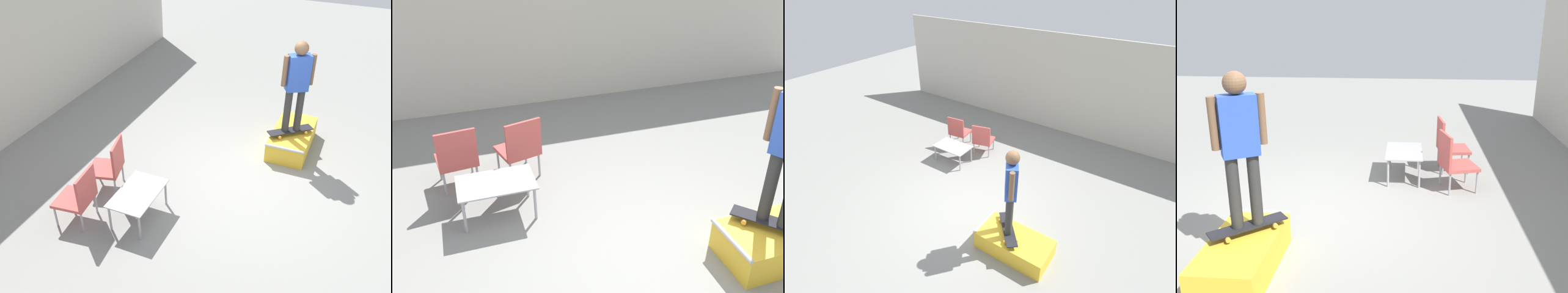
{
  "view_description": "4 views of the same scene",
  "coord_description": "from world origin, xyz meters",
  "views": [
    {
      "loc": [
        -5.79,
        -1.55,
        4.68
      ],
      "look_at": [
        -0.59,
        0.67,
        0.92
      ],
      "focal_mm": 40.0,
      "sensor_mm": 36.0,
      "label": 1
    },
    {
      "loc": [
        -1.82,
        -3.33,
        3.44
      ],
      "look_at": [
        -0.35,
        1.03,
        0.88
      ],
      "focal_mm": 40.0,
      "sensor_mm": 36.0,
      "label": 2
    },
    {
      "loc": [
        3.11,
        -4.08,
        4.74
      ],
      "look_at": [
        -0.45,
        1.05,
        0.91
      ],
      "focal_mm": 28.0,
      "sensor_mm": 36.0,
      "label": 3
    },
    {
      "loc": [
        5.43,
        1.24,
        2.79
      ],
      "look_at": [
        -0.38,
        0.79,
        0.9
      ],
      "focal_mm": 40.0,
      "sensor_mm": 36.0,
      "label": 4
    }
  ],
  "objects": [
    {
      "name": "skate_ramp_box",
      "position": [
        1.4,
        -0.49,
        0.19
      ],
      "size": [
        1.39,
        0.7,
        0.4
      ],
      "color": "gold",
      "rests_on": "ground_plane"
    },
    {
      "name": "person_skater",
      "position": [
        1.23,
        -0.47,
        1.47
      ],
      "size": [
        0.36,
        0.5,
        1.7
      ],
      "rotation": [
        0.0,
        0.0,
        -1.04
      ],
      "color": "#2D2D2D",
      "rests_on": "skateboard_on_ramp"
    },
    {
      "name": "patio_chair_right",
      "position": [
        -1.03,
        2.0,
        0.5
      ],
      "size": [
        0.64,
        0.64,
        0.93
      ],
      "rotation": [
        0.0,
        0.0,
        3.41
      ],
      "color": "#99999E",
      "rests_on": "ground_plane"
    },
    {
      "name": "skateboard_on_ramp",
      "position": [
        1.23,
        -0.47,
        0.46
      ],
      "size": [
        0.72,
        0.79,
        0.07
      ],
      "rotation": [
        0.0,
        0.0,
        -0.86
      ],
      "color": "black",
      "rests_on": "skate_ramp_box"
    },
    {
      "name": "ground_plane",
      "position": [
        0.0,
        0.0,
        0.0
      ],
      "size": [
        24.0,
        24.0,
        0.0
      ],
      "primitive_type": "plane",
      "color": "gray"
    },
    {
      "name": "patio_chair_left",
      "position": [
        -1.88,
        2.0,
        0.5
      ],
      "size": [
        0.58,
        0.58,
        0.93
      ],
      "rotation": [
        0.0,
        0.0,
        3.26
      ],
      "color": "#99999E",
      "rests_on": "ground_plane"
    },
    {
      "name": "coffee_table",
      "position": [
        -1.47,
        1.24,
        0.43
      ],
      "size": [
        0.95,
        0.6,
        0.48
      ],
      "color": "#9E9EA3",
      "rests_on": "ground_plane"
    }
  ]
}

